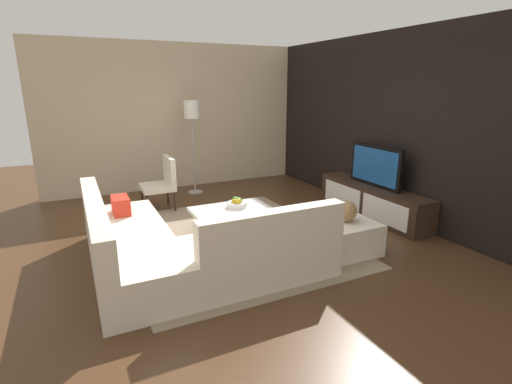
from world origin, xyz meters
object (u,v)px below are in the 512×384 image
at_px(sectional_couch, 179,248).
at_px(coffee_table, 236,224).
at_px(decorative_ball, 346,211).
at_px(accent_chair_near, 163,180).
at_px(ottoman, 344,236).
at_px(media_console, 372,201).
at_px(fruit_bowl, 237,203).
at_px(floor_lamp, 192,116).
at_px(television, 375,166).

relative_size(sectional_couch, coffee_table, 2.28).
xyz_separation_m(sectional_couch, coffee_table, (-0.62, 0.94, -0.09)).
xyz_separation_m(sectional_couch, decorative_ball, (0.36, 2.00, 0.24)).
relative_size(accent_chair_near, ottoman, 1.24).
xyz_separation_m(media_console, fruit_bowl, (-0.28, -2.20, 0.18)).
xyz_separation_m(sectional_couch, floor_lamp, (-3.08, 1.13, 1.16)).
bearing_deg(ottoman, decorative_ball, 0.00).
bearing_deg(sectional_couch, ottoman, 79.86).
bearing_deg(decorative_ball, fruit_bowl, -140.60).
bearing_deg(ottoman, sectional_couch, -100.14).
xyz_separation_m(television, floor_lamp, (-2.55, -2.11, 0.64)).
height_order(media_console, fruit_bowl, fruit_bowl).
bearing_deg(coffee_table, accent_chair_near, -161.68).
xyz_separation_m(coffee_table, accent_chair_near, (-1.74, -0.58, 0.29)).
height_order(accent_chair_near, floor_lamp, floor_lamp).
distance_m(media_console, sectional_couch, 3.28).
relative_size(television, decorative_ball, 4.02).
height_order(accent_chair_near, decorative_ball, accent_chair_near).
bearing_deg(decorative_ball, coffee_table, -132.98).
bearing_deg(floor_lamp, accent_chair_near, -47.09).
height_order(television, coffee_table, television).
bearing_deg(media_console, fruit_bowl, -97.26).
height_order(sectional_couch, fruit_bowl, sectional_couch).
distance_m(accent_chair_near, floor_lamp, 1.42).
distance_m(accent_chair_near, decorative_ball, 3.17).
distance_m(media_console, television, 0.57).
relative_size(coffee_table, fruit_bowl, 3.80).
bearing_deg(accent_chair_near, media_console, 59.62).
height_order(television, fruit_bowl, television).
bearing_deg(ottoman, fruit_bowl, -140.60).
relative_size(media_console, accent_chair_near, 2.40).
xyz_separation_m(media_console, coffee_table, (-0.10, -2.30, -0.05)).
distance_m(accent_chair_near, ottoman, 3.18).
relative_size(coffee_table, accent_chair_near, 1.22).
bearing_deg(ottoman, media_console, 125.26).
distance_m(television, ottoman, 1.64).
relative_size(floor_lamp, fruit_bowl, 6.23).
height_order(media_console, coffee_table, media_console).
distance_m(floor_lamp, decorative_ball, 3.66).
relative_size(television, fruit_bowl, 3.73).
bearing_deg(decorative_ball, media_console, 125.26).
relative_size(sectional_couch, decorative_ball, 9.34).
bearing_deg(floor_lamp, television, 39.54).
xyz_separation_m(television, sectional_couch, (0.52, -3.24, -0.52)).
relative_size(media_console, decorative_ball, 8.04).
bearing_deg(accent_chair_near, fruit_bowl, 25.66).
xyz_separation_m(sectional_couch, accent_chair_near, (-2.36, 0.37, 0.20)).
bearing_deg(sectional_couch, media_console, 99.17).
height_order(ottoman, decorative_ball, decorative_ball).
bearing_deg(accent_chair_near, floor_lamp, 135.18).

